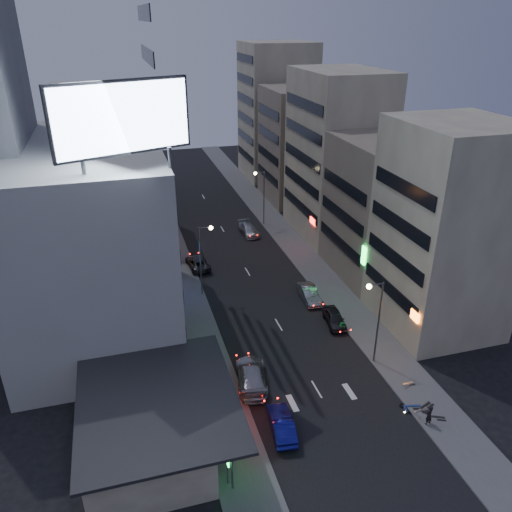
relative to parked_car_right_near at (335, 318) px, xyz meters
name	(u,v)px	position (x,y,z in m)	size (l,w,h in m)	color
ground	(337,423)	(-5.39, -12.53, -0.72)	(180.00, 180.00, 0.00)	black
sidewalk_left	(177,265)	(-13.39, 17.47, -0.66)	(4.00, 120.00, 0.12)	#4C4C4F
sidewalk_right	(298,250)	(2.61, 17.47, -0.66)	(4.00, 120.00, 0.12)	#4C4C4F
food_court	(147,422)	(-19.29, -10.53, 1.27)	(11.00, 13.00, 3.88)	beige
white_building	(90,238)	(-22.39, 7.47, 8.28)	(14.00, 24.00, 18.00)	#AAAAA5
shophouse_near	(445,230)	(9.61, -2.03, 9.28)	(10.00, 11.00, 20.00)	beige
shophouse_mid	(386,208)	(10.11, 9.47, 7.28)	(11.00, 12.00, 16.00)	gray
shophouse_far	(337,156)	(9.61, 22.47, 10.28)	(10.00, 14.00, 22.00)	beige
far_left_a	(103,161)	(-20.89, 32.47, 9.28)	(11.00, 10.00, 20.00)	#AAAAA5
far_left_b	(101,156)	(-21.39, 45.47, 6.78)	(12.00, 10.00, 15.00)	slate
far_right_a	(300,145)	(10.11, 37.47, 8.28)	(11.00, 12.00, 18.00)	gray
far_right_b	(277,112)	(10.61, 51.47, 11.28)	(12.00, 12.00, 24.00)	beige
billboard	(123,119)	(-18.38, -2.56, 20.94)	(9.52, 3.75, 6.20)	#595B60
street_lamp_right_near	(376,311)	(0.52, -6.53, 4.65)	(1.60, 0.44, 8.02)	#595B60
street_lamp_left	(204,251)	(-11.29, 9.47, 4.65)	(1.60, 0.44, 8.02)	#595B60
street_lamp_right_far	(261,190)	(0.52, 27.47, 4.65)	(1.60, 0.44, 8.02)	#595B60
parked_car_right_near	(335,318)	(0.00, 0.00, 0.00)	(1.69, 4.21, 1.43)	#29282D
parked_car_right_mid	(309,294)	(-0.67, 5.22, 0.03)	(1.58, 4.52, 1.49)	#9BA0A3
parked_car_left	(198,263)	(-10.99, 16.22, -0.03)	(2.27, 4.92, 1.37)	#2C2A30
parked_car_right_far	(249,229)	(-2.17, 24.62, 0.01)	(2.04, 5.02, 1.46)	#AEB0B7
road_car_blue	(282,424)	(-9.71, -12.15, 0.02)	(1.56, 4.48, 1.48)	navy
road_car_silver	(251,375)	(-10.39, -6.31, 0.14)	(2.39, 5.89, 1.71)	#A5A9AD
person	(429,415)	(1.15, -14.57, 0.26)	(0.62, 0.41, 1.71)	black
scooter_black_a	(446,411)	(2.85, -14.32, -0.03)	(1.86, 0.62, 1.14)	black
scooter_silver_a	(427,401)	(2.07, -12.93, 0.01)	(2.00, 0.67, 1.22)	#A0A2A8
scooter_blue	(421,399)	(1.76, -12.63, 0.03)	(2.04, 0.68, 1.24)	navy
scooter_black_b	(429,395)	(2.60, -12.47, 0.03)	(2.04, 0.68, 1.25)	black
scooter_silver_b	(413,377)	(2.74, -9.97, -0.09)	(1.65, 0.55, 1.01)	#A7A8AE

